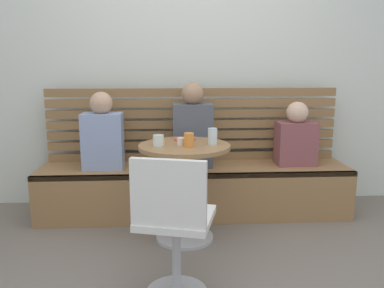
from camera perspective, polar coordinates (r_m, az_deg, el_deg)
ground at (r=2.55m, az=2.22°, el=-19.83°), size 8.00×8.00×0.00m
back_wall at (r=3.82m, az=-0.07°, el=13.32°), size 5.20×0.10×2.90m
booth_bench at (r=3.55m, az=0.36°, el=-6.67°), size 2.70×0.52×0.44m
booth_backrest at (r=3.66m, az=0.12°, el=2.85°), size 2.65×0.04×0.67m
cafe_table at (r=2.97m, az=-1.08°, el=-4.27°), size 0.68×0.68×0.74m
white_chair at (r=2.22m, az=-2.68°, el=-11.29°), size 0.49×0.49×0.85m
person_adult at (r=3.43m, az=0.09°, el=2.09°), size 0.34×0.22×0.73m
person_child_left at (r=3.63m, az=14.71°, el=0.92°), size 0.34×0.22×0.56m
person_child_middle at (r=3.47m, az=-12.72°, el=1.29°), size 0.34×0.22×0.66m
cup_glass_short at (r=2.88m, az=-4.85°, el=0.53°), size 0.08×0.08×0.08m
cup_tumbler_orange at (r=2.83m, az=-0.45°, el=0.60°), size 0.07×0.07×0.10m
cup_glass_tall at (r=2.92m, az=2.98°, el=1.12°), size 0.07×0.07×0.12m
cup_espresso_small at (r=2.90m, az=-1.60°, el=0.37°), size 0.06×0.06×0.05m
plate_small at (r=3.10m, az=-1.05°, el=0.69°), size 0.17×0.17×0.01m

